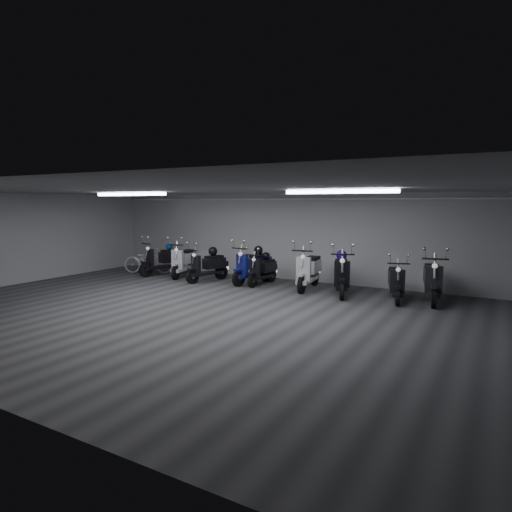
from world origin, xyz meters
The scene contains 22 objects.
floor centered at (0.00, 0.00, -0.01)m, with size 14.00×10.00×0.01m, color #323234.
ceiling centered at (0.00, 0.00, 2.80)m, with size 14.00×10.00×0.01m, color gray.
back_wall centered at (0.00, 5.00, 1.40)m, with size 14.00×0.01×2.80m, color #A7A7AA.
left_wall centered at (-7.00, 0.00, 1.40)m, with size 0.01×10.00×2.80m, color #A7A7AA.
fluor_strip_left centered at (-3.00, 1.00, 2.74)m, with size 2.40×0.18×0.08m, color white.
fluor_strip_right centered at (3.00, 1.00, 2.74)m, with size 2.40×0.18×0.08m, color white.
conduit centered at (0.00, 4.92, 2.62)m, with size 0.05×0.05×13.60m, color white.
scooter_1 centered at (-4.23, 3.61, 0.70)m, with size 0.63×1.88×1.40m, color black, non-canonical shape.
scooter_2 centered at (-3.37, 3.68, 0.71)m, with size 0.64×1.91×1.42m, color #BCBBBF, non-canonical shape.
scooter_3 centered at (-2.14, 3.33, 0.65)m, with size 0.59×1.76×1.31m, color black, non-canonical shape.
scooter_4 centered at (-0.70, 3.75, 0.71)m, with size 0.64×1.92×1.43m, color navy, non-canonical shape.
scooter_5 centered at (-0.35, 3.72, 0.61)m, with size 0.54×1.63×1.21m, color black, non-canonical shape.
scooter_6 centered at (1.17, 3.76, 0.74)m, with size 0.66×1.99×1.48m, color silver, non-canonical shape.
scooter_7 centered at (2.24, 3.48, 0.74)m, with size 0.66×1.99×1.48m, color black, non-canonical shape.
scooter_8 centered at (3.69, 3.49, 0.65)m, with size 0.58×1.74×1.29m, color black, non-canonical shape.
scooter_9 centered at (4.52, 3.75, 0.74)m, with size 0.66×1.98×1.47m, color black, non-canonical shape.
bicycle centered at (-4.93, 3.62, 0.57)m, with size 0.62×1.77×1.14m, color silver.
helmet_0 centered at (-0.33, 3.95, 0.87)m, with size 0.24×0.24×0.24m, color black.
helmet_1 centered at (-2.07, 3.57, 0.96)m, with size 0.29×0.29×0.29m, color black.
helmet_2 centered at (2.15, 3.74, 1.06)m, with size 0.29×0.29×0.29m, color navy.
helmet_3 centered at (-0.64, 4.01, 1.02)m, with size 0.28×0.28×0.28m, color black.
helmet_4 centered at (-4.13, 3.85, 0.99)m, with size 0.25×0.25×0.25m, color navy.
Camera 1 is at (6.05, -7.88, 2.52)m, focal length 30.77 mm.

